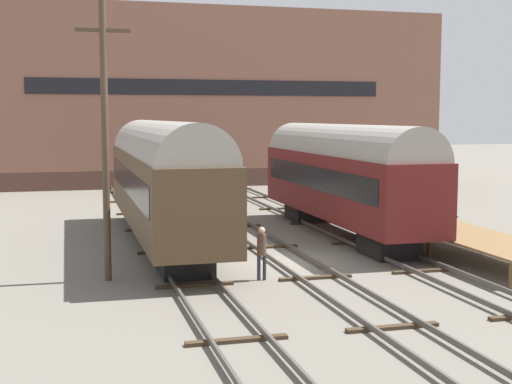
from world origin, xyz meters
TOP-DOWN VIEW (x-y plane):
  - ground_plane at (0.00, 0.00)m, footprint 200.00×200.00m
  - track_left at (-4.21, 0.00)m, footprint 2.60×60.00m
  - track_middle at (0.00, 0.00)m, footprint 2.60×60.00m
  - track_right at (4.21, 0.00)m, footprint 2.60×60.00m
  - train_car_maroon at (4.21, 5.11)m, footprint 2.90×15.39m
  - train_car_brown at (-4.21, 4.78)m, footprint 3.01×17.92m
  - station_platform at (7.05, -0.48)m, footprint 3.05×11.24m
  - bench at (6.83, 0.75)m, footprint 1.40×0.40m
  - person_worker at (-1.84, -2.67)m, footprint 0.32×0.32m
  - utility_pole at (-6.91, -1.36)m, footprint 1.80×0.24m
  - warehouse_building at (2.93, 35.10)m, footprint 39.80×11.32m

SIDE VIEW (x-z plane):
  - ground_plane at x=0.00m, z-range 0.00..0.00m
  - track_left at x=-4.21m, z-range 0.01..0.27m
  - track_middle at x=0.00m, z-range 0.01..0.27m
  - track_right at x=4.21m, z-range 0.01..0.27m
  - station_platform at x=7.05m, z-range 0.41..1.38m
  - person_worker at x=-1.84m, z-range 0.20..2.04m
  - bench at x=6.83m, z-range 1.00..1.91m
  - train_car_maroon at x=4.21m, z-range 0.37..5.58m
  - train_car_brown at x=-4.21m, z-range 0.38..5.77m
  - utility_pole at x=-6.91m, z-range 0.16..9.71m
  - warehouse_building at x=2.93m, z-range 0.00..14.21m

